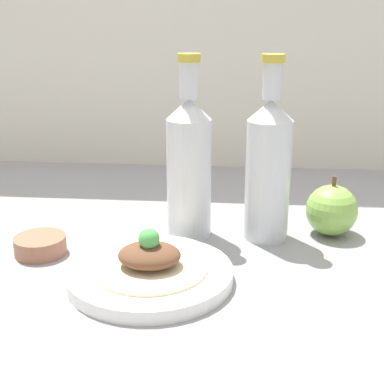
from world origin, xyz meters
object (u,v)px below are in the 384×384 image
Objects in this scene: plate at (150,273)px; dipping_bowl at (40,245)px; cider_bottle_left at (189,165)px; cider_bottle_right at (268,167)px; plated_food at (150,258)px; apple at (332,210)px.

dipping_bowl is at bearing 158.32° from plate.
cider_bottle_left and cider_bottle_right have the same top height.
cider_bottle_right is at bearing 0.00° from cider_bottle_left.
cider_bottle_right is 36.45cm from dipping_bowl.
plate is 18.99cm from dipping_bowl.
plated_food is 0.55× the size of cider_bottle_left.
plate is at bearing -103.12° from cider_bottle_left.
dipping_bowl is at bearing 158.32° from plated_food.
apple is 1.29× the size of dipping_bowl.
cider_bottle_left reaches higher than dipping_bowl.
apple is at bearing 11.19° from cider_bottle_right.
plate is 2.18cm from plated_food.
plate is at bearing -21.68° from dipping_bowl.
cider_bottle_right is at bearing 15.27° from dipping_bowl.
plate is at bearing -134.71° from cider_bottle_right.
plate is 2.92× the size of dipping_bowl.
cider_bottle_right is (12.27, 0.00, 0.00)cm from cider_bottle_left.
plated_food is (0.00, 0.00, 2.18)cm from plate.
dipping_bowl is at bearing -165.69° from apple.
cider_bottle_left is at bearing 180.00° from cider_bottle_right.
cider_bottle_left is at bearing 76.88° from plate.
cider_bottle_left reaches higher than apple.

